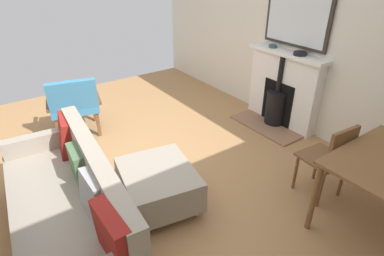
{
  "coord_description": "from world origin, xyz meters",
  "views": [
    {
      "loc": [
        1.15,
        2.75,
        2.21
      ],
      "look_at": [
        -0.4,
        0.55,
        0.72
      ],
      "focal_mm": 29.54,
      "sensor_mm": 36.0,
      "label": 1
    }
  ],
  "objects_px": {
    "mantel_bowl_near": "(273,46)",
    "armchair_accent": "(74,103)",
    "sofa": "(71,204)",
    "fireplace": "(281,93)",
    "dining_chair_near_fireplace": "(331,156)",
    "mantel_bowl_far": "(300,53)",
    "ottoman": "(158,184)"
  },
  "relations": [
    {
      "from": "ottoman",
      "to": "dining_chair_near_fireplace",
      "type": "height_order",
      "value": "dining_chair_near_fireplace"
    },
    {
      "from": "ottoman",
      "to": "armchair_accent",
      "type": "bearing_deg",
      "value": -83.59
    },
    {
      "from": "mantel_bowl_near",
      "to": "sofa",
      "type": "bearing_deg",
      "value": 12.27
    },
    {
      "from": "fireplace",
      "to": "ottoman",
      "type": "distance_m",
      "value": 2.37
    },
    {
      "from": "mantel_bowl_near",
      "to": "armchair_accent",
      "type": "distance_m",
      "value": 2.82
    },
    {
      "from": "sofa",
      "to": "dining_chair_near_fireplace",
      "type": "distance_m",
      "value": 2.43
    },
    {
      "from": "mantel_bowl_far",
      "to": "ottoman",
      "type": "relative_size",
      "value": 0.19
    },
    {
      "from": "mantel_bowl_far",
      "to": "armchair_accent",
      "type": "xyz_separation_m",
      "value": [
        2.52,
        -1.55,
        -0.61
      ]
    },
    {
      "from": "fireplace",
      "to": "dining_chair_near_fireplace",
      "type": "distance_m",
      "value": 1.63
    },
    {
      "from": "fireplace",
      "to": "mantel_bowl_far",
      "type": "height_order",
      "value": "mantel_bowl_far"
    },
    {
      "from": "mantel_bowl_near",
      "to": "ottoman",
      "type": "distance_m",
      "value": 2.58
    },
    {
      "from": "armchair_accent",
      "to": "mantel_bowl_near",
      "type": "bearing_deg",
      "value": 156.55
    },
    {
      "from": "mantel_bowl_near",
      "to": "ottoman",
      "type": "bearing_deg",
      "value": 18.09
    },
    {
      "from": "mantel_bowl_near",
      "to": "dining_chair_near_fireplace",
      "type": "relative_size",
      "value": 0.14
    },
    {
      "from": "fireplace",
      "to": "mantel_bowl_far",
      "type": "distance_m",
      "value": 0.65
    },
    {
      "from": "ottoman",
      "to": "armchair_accent",
      "type": "height_order",
      "value": "armchair_accent"
    },
    {
      "from": "mantel_bowl_near",
      "to": "armchair_accent",
      "type": "bearing_deg",
      "value": -23.45
    },
    {
      "from": "mantel_bowl_far",
      "to": "armchair_accent",
      "type": "bearing_deg",
      "value": -31.6
    },
    {
      "from": "mantel_bowl_far",
      "to": "sofa",
      "type": "height_order",
      "value": "mantel_bowl_far"
    },
    {
      "from": "mantel_bowl_far",
      "to": "ottoman",
      "type": "height_order",
      "value": "mantel_bowl_far"
    },
    {
      "from": "fireplace",
      "to": "sofa",
      "type": "xyz_separation_m",
      "value": [
        3.11,
        0.42,
        -0.12
      ]
    },
    {
      "from": "sofa",
      "to": "armchair_accent",
      "type": "xyz_separation_m",
      "value": [
        -0.59,
        -1.77,
        0.13
      ]
    },
    {
      "from": "mantel_bowl_near",
      "to": "mantel_bowl_far",
      "type": "xyz_separation_m",
      "value": [
        0.0,
        0.46,
        0.0
      ]
    },
    {
      "from": "ottoman",
      "to": "dining_chair_near_fireplace",
      "type": "xyz_separation_m",
      "value": [
        -1.43,
        0.88,
        0.25
      ]
    },
    {
      "from": "mantel_bowl_far",
      "to": "mantel_bowl_near",
      "type": "bearing_deg",
      "value": -90.0
    },
    {
      "from": "ottoman",
      "to": "dining_chair_near_fireplace",
      "type": "relative_size",
      "value": 1.08
    },
    {
      "from": "mantel_bowl_near",
      "to": "dining_chair_near_fireplace",
      "type": "distance_m",
      "value": 1.95
    },
    {
      "from": "ottoman",
      "to": "mantel_bowl_far",
      "type": "bearing_deg",
      "value": -172.65
    },
    {
      "from": "mantel_bowl_near",
      "to": "dining_chair_near_fireplace",
      "type": "height_order",
      "value": "mantel_bowl_near"
    },
    {
      "from": "sofa",
      "to": "fireplace",
      "type": "bearing_deg",
      "value": -172.34
    },
    {
      "from": "fireplace",
      "to": "mantel_bowl_far",
      "type": "xyz_separation_m",
      "value": [
        -0.0,
        0.2,
        0.62
      ]
    },
    {
      "from": "mantel_bowl_far",
      "to": "armchair_accent",
      "type": "relative_size",
      "value": 0.2
    }
  ]
}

